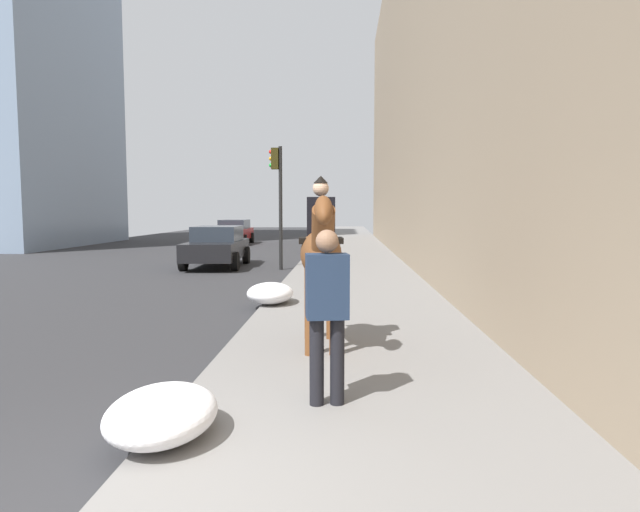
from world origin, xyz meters
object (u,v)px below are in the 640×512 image
object	(u,v)px
pedestrian_greeting	(327,305)
mounted_horse_near	(321,252)
car_near_lane	(217,246)
car_mid_lane	(234,231)
traffic_light_near_curb	(278,188)

from	to	relation	value
pedestrian_greeting	mounted_horse_near	bearing A→B (deg)	-4.48
pedestrian_greeting	car_near_lane	distance (m)	14.40
car_mid_lane	traffic_light_near_curb	world-z (taller)	traffic_light_near_curb
mounted_horse_near	traffic_light_near_curb	world-z (taller)	traffic_light_near_curb
pedestrian_greeting	car_near_lane	size ratio (longest dim) A/B	0.41
traffic_light_near_curb	mounted_horse_near	bearing A→B (deg)	-169.90
car_near_lane	car_mid_lane	distance (m)	12.88
car_near_lane	traffic_light_near_curb	world-z (taller)	traffic_light_near_curb
car_near_lane	traffic_light_near_curb	bearing A→B (deg)	67.82
car_mid_lane	traffic_light_near_curb	distance (m)	14.36
car_near_lane	traffic_light_near_curb	distance (m)	3.14
mounted_horse_near	traffic_light_near_curb	distance (m)	10.98
car_mid_lane	car_near_lane	bearing A→B (deg)	7.73
pedestrian_greeting	car_mid_lane	distance (m)	27.20
car_near_lane	car_mid_lane	bearing A→B (deg)	-173.18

